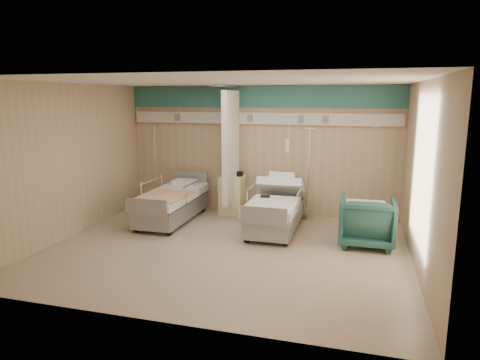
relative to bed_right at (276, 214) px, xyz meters
name	(u,v)px	position (x,y,z in m)	size (l,w,h in m)	color
ground	(226,249)	(-0.60, -1.30, -0.32)	(6.00, 5.00, 0.00)	gray
room_walls	(228,139)	(-0.63, -1.05, 1.55)	(6.04, 5.04, 2.82)	tan
bed_right	(276,214)	(0.00, 0.00, 0.00)	(1.00, 2.16, 0.63)	white
bed_left	(171,206)	(-2.20, 0.00, 0.00)	(1.00, 2.16, 0.63)	white
bedside_cabinet	(232,195)	(-1.15, 0.90, 0.11)	(0.50, 0.48, 0.85)	#F4E898
visitor_armchair	(367,221)	(1.69, -0.43, 0.11)	(0.92, 0.94, 0.86)	#1C4742
waffle_blanket	(367,195)	(1.67, -0.46, 0.58)	(0.67, 0.59, 0.08)	silver
iv_stand_right	(307,201)	(0.50, 0.95, 0.08)	(0.35, 0.35, 1.93)	silver
iv_stand_left	(157,193)	(-2.92, 0.79, 0.08)	(0.35, 0.35, 1.94)	silver
call_remote	(265,196)	(-0.22, 0.02, 0.34)	(0.18, 0.08, 0.04)	black
tan_blanket	(164,196)	(-2.13, -0.46, 0.33)	(0.84, 1.05, 0.04)	tan
toiletry_bag	(238,174)	(-1.02, 0.93, 0.59)	(0.20, 0.12, 0.11)	black
white_cup	(230,173)	(-1.20, 0.92, 0.61)	(0.10, 0.10, 0.14)	white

